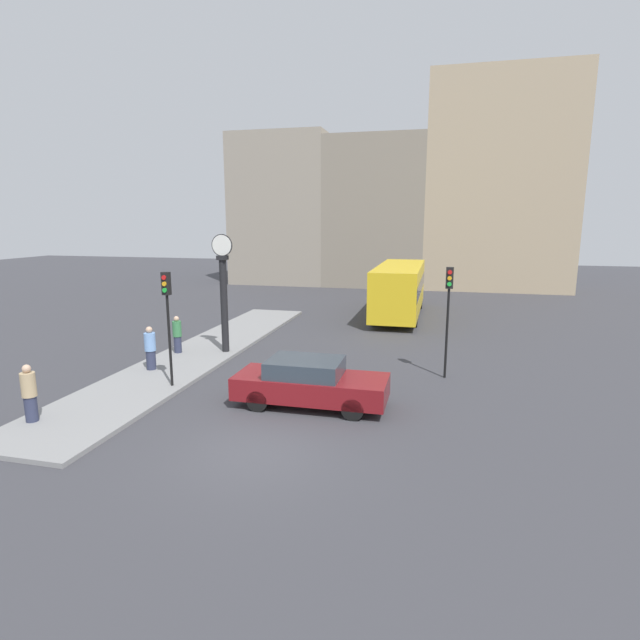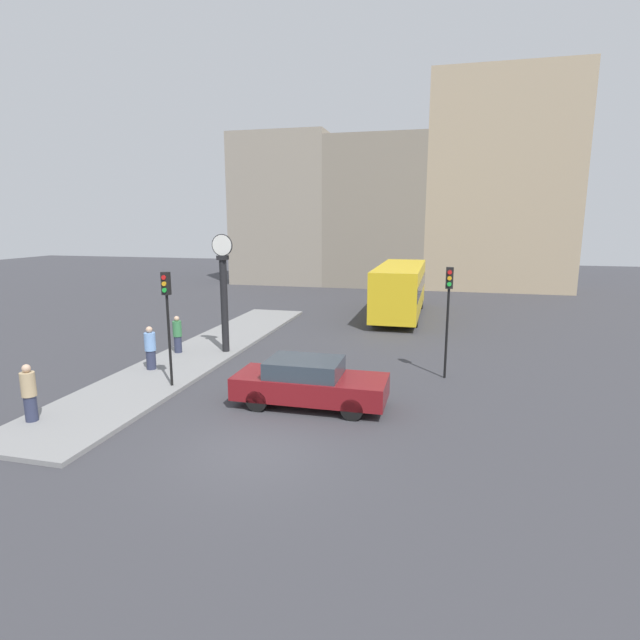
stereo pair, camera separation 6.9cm
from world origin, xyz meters
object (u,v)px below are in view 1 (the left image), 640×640
at_px(pedestrian_green_hoodie, 177,335).
at_px(traffic_light_far, 448,300).
at_px(bus_distant, 399,288).
at_px(traffic_light_near, 167,305).
at_px(pedestrian_tan_coat, 29,394).
at_px(sedan_car, 310,382).
at_px(pedestrian_blue_stripe, 150,348).
at_px(street_clock, 224,294).

bearing_deg(pedestrian_green_hoodie, traffic_light_far, -2.41).
height_order(bus_distant, traffic_light_near, traffic_light_near).
relative_size(bus_distant, pedestrian_green_hoodie, 6.06).
bearing_deg(traffic_light_near, pedestrian_tan_coat, -120.72).
xyz_separation_m(bus_distant, pedestrian_tan_coat, (-8.63, -19.13, -0.80)).
bearing_deg(pedestrian_tan_coat, traffic_light_near, 59.28).
height_order(sedan_car, pedestrian_tan_coat, pedestrian_tan_coat).
bearing_deg(pedestrian_green_hoodie, traffic_light_near, -63.24).
height_order(traffic_light_near, pedestrian_tan_coat, traffic_light_near).
bearing_deg(traffic_light_near, sedan_car, -4.25).
distance_m(traffic_light_near, traffic_light_far, 9.78).
relative_size(traffic_light_far, pedestrian_tan_coat, 2.47).
distance_m(traffic_light_far, pedestrian_blue_stripe, 11.23).
height_order(bus_distant, pedestrian_blue_stripe, bus_distant).
xyz_separation_m(traffic_light_near, traffic_light_far, (9.12, 3.55, -0.02)).
height_order(traffic_light_far, pedestrian_tan_coat, traffic_light_far).
bearing_deg(pedestrian_tan_coat, traffic_light_far, 32.74).
relative_size(street_clock, pedestrian_green_hoodie, 3.16).
xyz_separation_m(bus_distant, pedestrian_blue_stripe, (-8.17, -13.84, -0.80)).
relative_size(bus_distant, pedestrian_blue_stripe, 5.80).
xyz_separation_m(street_clock, pedestrian_tan_coat, (-2.10, -8.44, -1.69)).
bearing_deg(pedestrian_tan_coat, pedestrian_green_hoodie, 88.55).
height_order(pedestrian_tan_coat, pedestrian_green_hoodie, pedestrian_tan_coat).
distance_m(sedan_car, traffic_light_far, 6.08).
height_order(bus_distant, pedestrian_green_hoodie, bus_distant).
xyz_separation_m(traffic_light_far, pedestrian_blue_stripe, (-10.88, -2.00, -1.96)).
relative_size(sedan_car, pedestrian_green_hoodie, 2.97).
xyz_separation_m(traffic_light_far, pedestrian_green_hoodie, (-11.14, 0.47, -1.99)).
bearing_deg(street_clock, sedan_car, -44.72).
height_order(sedan_car, bus_distant, bus_distant).
xyz_separation_m(traffic_light_near, pedestrian_tan_coat, (-2.22, -3.74, -1.97)).
bearing_deg(traffic_light_near, pedestrian_blue_stripe, 138.71).
bearing_deg(traffic_light_far, pedestrian_blue_stripe, -169.56).
xyz_separation_m(bus_distant, traffic_light_far, (2.71, -11.84, 1.15)).
bearing_deg(sedan_car, bus_distant, 84.89).
bearing_deg(pedestrian_green_hoodie, bus_distant, 53.43).
bearing_deg(pedestrian_tan_coat, street_clock, 76.00).
xyz_separation_m(traffic_light_near, pedestrian_blue_stripe, (-1.76, 1.54, -1.97)).
bearing_deg(bus_distant, sedan_car, -95.11).
relative_size(traffic_light_far, pedestrian_blue_stripe, 2.46).
distance_m(sedan_car, pedestrian_green_hoodie, 8.29).
bearing_deg(pedestrian_green_hoodie, pedestrian_blue_stripe, -83.83).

